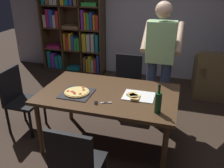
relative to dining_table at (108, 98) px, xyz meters
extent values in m
plane|color=#38281E|center=(0.00, 0.00, -0.68)|extent=(12.00, 12.00, 0.00)
cube|color=#BCB7C6|center=(0.00, 2.60, 0.72)|extent=(6.40, 0.10, 2.80)
cube|color=#4C331E|center=(0.00, 0.00, 0.05)|extent=(1.64, 1.00, 0.04)
cylinder|color=#4C331E|center=(-0.74, -0.42, -0.32)|extent=(0.06, 0.06, 0.71)
cylinder|color=#4C331E|center=(0.74, -0.42, -0.32)|extent=(0.06, 0.06, 0.71)
cylinder|color=#4C331E|center=(-0.74, 0.42, -0.32)|extent=(0.06, 0.06, 0.71)
cylinder|color=#4C331E|center=(0.74, 0.42, -0.32)|extent=(0.06, 0.06, 0.71)
cube|color=black|center=(0.00, -0.90, -0.25)|extent=(0.42, 0.42, 0.04)
cube|color=black|center=(0.00, -1.09, 0.00)|extent=(0.42, 0.04, 0.45)
cylinder|color=black|center=(-0.18, -0.72, -0.47)|extent=(0.04, 0.04, 0.41)
cube|color=black|center=(0.00, 0.90, -0.25)|extent=(0.42, 0.42, 0.04)
cube|color=black|center=(0.00, 1.09, 0.00)|extent=(0.42, 0.04, 0.45)
cylinder|color=black|center=(-0.18, 0.72, -0.47)|extent=(0.04, 0.04, 0.41)
cylinder|color=black|center=(0.18, 0.72, -0.47)|extent=(0.04, 0.04, 0.41)
cylinder|color=black|center=(-0.18, 1.08, -0.47)|extent=(0.04, 0.04, 0.41)
cylinder|color=black|center=(0.18, 1.08, -0.47)|extent=(0.04, 0.04, 0.41)
cube|color=black|center=(-1.22, 0.00, -0.25)|extent=(0.42, 0.42, 0.04)
cube|color=black|center=(-1.41, 0.00, 0.00)|extent=(0.04, 0.42, 0.45)
cylinder|color=black|center=(-1.04, -0.18, -0.47)|extent=(0.04, 0.04, 0.41)
cylinder|color=black|center=(-1.04, 0.18, -0.47)|extent=(0.04, 0.04, 0.41)
cylinder|color=black|center=(-1.40, -0.18, -0.47)|extent=(0.04, 0.04, 0.41)
cylinder|color=black|center=(-1.40, 0.18, -0.47)|extent=(0.04, 0.04, 0.41)
cube|color=brown|center=(1.13, 2.03, -0.18)|extent=(0.18, 0.85, 0.20)
cube|color=#513823|center=(-2.24, 2.35, 0.30)|extent=(0.03, 0.35, 1.95)
cube|color=#513823|center=(-0.87, 2.35, 0.30)|extent=(0.03, 0.35, 1.95)
cube|color=#513823|center=(-1.55, 2.35, -0.66)|extent=(1.40, 0.35, 0.03)
cube|color=#513823|center=(-1.55, 2.51, 0.30)|extent=(1.40, 0.03, 1.95)
cube|color=#513823|center=(-1.55, 2.35, -0.18)|extent=(1.34, 0.29, 0.03)
cube|color=#513823|center=(-1.55, 2.35, 0.30)|extent=(1.34, 0.29, 0.03)
cube|color=#513823|center=(-1.55, 2.35, 0.77)|extent=(1.34, 0.29, 0.03)
cube|color=#513823|center=(-1.78, 2.35, 0.30)|extent=(0.03, 0.29, 1.89)
cube|color=#513823|center=(-1.33, 2.35, 0.30)|extent=(0.03, 0.29, 1.89)
cube|color=teal|center=(-2.15, 2.33, -0.43)|extent=(0.07, 0.22, 0.40)
cube|color=purple|center=(-2.05, 2.33, -0.46)|extent=(0.08, 0.22, 0.35)
cube|color=teal|center=(-1.95, 2.33, -0.49)|extent=(0.08, 0.22, 0.29)
cube|color=teal|center=(-1.86, 2.33, -0.48)|extent=(0.08, 0.22, 0.31)
cube|color=teal|center=(-1.55, 2.33, -0.61)|extent=(0.30, 0.25, 0.06)
cube|color=olive|center=(-1.27, 2.33, -0.47)|extent=(0.04, 0.22, 0.32)
cube|color=yellow|center=(-1.20, 2.33, -0.49)|extent=(0.04, 0.22, 0.29)
cube|color=yellow|center=(-1.14, 2.33, -0.46)|extent=(0.06, 0.22, 0.36)
cube|color=silver|center=(-1.08, 2.33, -0.50)|extent=(0.05, 0.22, 0.27)
cube|color=red|center=(-1.01, 2.33, -0.49)|extent=(0.05, 0.22, 0.29)
cube|color=blue|center=(-0.95, 2.33, -0.44)|extent=(0.05, 0.22, 0.40)
cube|color=#B21E66|center=(-2.00, 2.33, -0.13)|extent=(0.32, 0.25, 0.06)
cube|color=orange|center=(-1.72, 2.33, 0.02)|extent=(0.04, 0.22, 0.35)
cube|color=red|center=(-1.65, 2.33, -0.02)|extent=(0.05, 0.22, 0.28)
cube|color=yellow|center=(-1.59, 2.33, 0.02)|extent=(0.05, 0.22, 0.37)
cube|color=blue|center=(-1.52, 2.33, -0.01)|extent=(0.05, 0.22, 0.31)
cube|color=green|center=(-1.46, 2.33, -0.03)|extent=(0.05, 0.22, 0.27)
cube|color=green|center=(-1.39, 2.33, -0.03)|extent=(0.05, 0.22, 0.27)
cube|color=yellow|center=(-1.25, 2.33, 0.03)|extent=(0.09, 0.22, 0.38)
cube|color=silver|center=(-1.16, 2.33, 0.02)|extent=(0.07, 0.22, 0.37)
cube|color=silver|center=(-1.06, 2.33, 0.03)|extent=(0.06, 0.22, 0.38)
cube|color=teal|center=(-0.96, 2.33, 0.03)|extent=(0.06, 0.22, 0.37)
cube|color=silver|center=(-2.16, 2.33, 0.44)|extent=(0.06, 0.22, 0.26)
cube|color=#B21E66|center=(-2.08, 2.33, 0.50)|extent=(0.07, 0.22, 0.38)
cube|color=blue|center=(-2.00, 2.33, 0.49)|extent=(0.07, 0.22, 0.37)
cube|color=silver|center=(-1.92, 2.33, 0.44)|extent=(0.06, 0.22, 0.27)
cube|color=red|center=(-1.85, 2.33, 0.49)|extent=(0.05, 0.22, 0.35)
cube|color=olive|center=(-1.55, 2.33, 0.34)|extent=(0.37, 0.25, 0.06)
cube|color=purple|center=(-1.27, 2.33, 0.51)|extent=(0.05, 0.22, 0.39)
cube|color=orange|center=(-1.20, 2.33, 0.48)|extent=(0.04, 0.22, 0.34)
cube|color=green|center=(-1.14, 2.33, 0.48)|extent=(0.06, 0.22, 0.33)
cube|color=blue|center=(-1.08, 2.33, 0.49)|extent=(0.04, 0.22, 0.36)
cube|color=orange|center=(-1.01, 2.33, 0.46)|extent=(0.04, 0.22, 0.30)
cube|color=red|center=(-0.95, 2.33, 0.46)|extent=(0.05, 0.22, 0.30)
cube|color=green|center=(-1.11, 2.33, 0.82)|extent=(0.32, 0.25, 0.07)
cylinder|color=#38476B|center=(0.61, 0.75, -0.20)|extent=(0.14, 0.14, 0.95)
cylinder|color=#38476B|center=(0.41, 0.75, -0.20)|extent=(0.14, 0.14, 0.95)
cube|color=#99CC8C|center=(0.51, 0.75, 0.55)|extent=(0.38, 0.22, 0.55)
sphere|color=#E0B293|center=(0.51, 0.75, 0.96)|extent=(0.22, 0.22, 0.22)
cylinder|color=#E0B293|center=(0.74, 0.93, 0.57)|extent=(0.09, 0.50, 0.39)
cylinder|color=#E0B293|center=(0.28, 0.93, 0.57)|extent=(0.09, 0.50, 0.39)
cube|color=#2D2D33|center=(-0.35, -0.13, 0.08)|extent=(0.36, 0.36, 0.01)
cylinder|color=tan|center=(-0.35, -0.13, 0.09)|extent=(0.30, 0.30, 0.02)
cylinder|color=#EACC6B|center=(-0.35, -0.13, 0.10)|extent=(0.27, 0.27, 0.01)
cylinder|color=#B22819|center=(-0.37, -0.18, 0.11)|extent=(0.04, 0.04, 0.00)
cylinder|color=#B22819|center=(-0.28, -0.19, 0.11)|extent=(0.04, 0.04, 0.00)
cylinder|color=#B22819|center=(-0.45, -0.16, 0.11)|extent=(0.04, 0.04, 0.00)
cylinder|color=#B22819|center=(-0.40, -0.16, 0.11)|extent=(0.04, 0.04, 0.00)
cylinder|color=#B22819|center=(-0.32, -0.03, 0.11)|extent=(0.04, 0.04, 0.00)
cylinder|color=#B22819|center=(-0.29, -0.08, 0.11)|extent=(0.04, 0.04, 0.00)
cylinder|color=#B22819|center=(-0.35, -0.21, 0.11)|extent=(0.04, 0.04, 0.00)
cube|color=white|center=(0.37, 0.01, 0.08)|extent=(0.36, 0.28, 0.01)
cube|color=#EACC6B|center=(0.31, -0.04, 0.09)|extent=(0.16, 0.16, 0.02)
cube|color=tan|center=(0.26, 0.00, 0.09)|extent=(0.08, 0.08, 0.02)
cube|color=#EACC6B|center=(0.34, -0.07, 0.09)|extent=(0.09, 0.14, 0.02)
cube|color=tan|center=(0.35, -0.13, 0.09)|extent=(0.09, 0.03, 0.02)
cube|color=#EACC6B|center=(0.31, -0.01, 0.09)|extent=(0.14, 0.17, 0.02)
cube|color=tan|center=(0.33, -0.07, 0.09)|extent=(0.09, 0.06, 0.02)
cylinder|color=#194723|center=(0.62, -0.29, 0.18)|extent=(0.07, 0.07, 0.22)
cylinder|color=#194723|center=(0.62, -0.29, 0.33)|extent=(0.03, 0.03, 0.08)
cylinder|color=black|center=(0.62, -0.29, 0.38)|extent=(0.03, 0.03, 0.02)
cube|color=silver|center=(0.05, -0.26, 0.08)|extent=(0.11, 0.07, 0.01)
cube|color=silver|center=(0.05, -0.26, 0.08)|extent=(0.12, 0.04, 0.01)
torus|color=black|center=(-0.06, -0.28, 0.08)|extent=(0.06, 0.06, 0.01)
torus|color=black|center=(-0.04, -0.32, 0.08)|extent=(0.06, 0.06, 0.01)
camera|label=1|loc=(0.80, -2.53, 1.38)|focal=39.43mm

